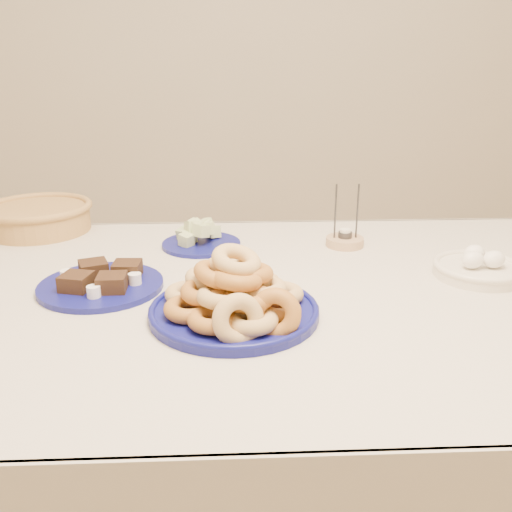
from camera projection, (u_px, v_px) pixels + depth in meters
name	position (u px, v px, depth m)	size (l,w,h in m)	color
dining_table	(255.00, 333.00, 1.30)	(1.71, 1.11, 0.75)	brown
donut_platter	(235.00, 298.00, 1.12)	(0.40, 0.40, 0.16)	navy
melon_plate	(200.00, 237.00, 1.56)	(0.25, 0.25, 0.07)	navy
brownie_plate	(101.00, 282.00, 1.27)	(0.29, 0.29, 0.05)	navy
wicker_basket	(38.00, 216.00, 1.68)	(0.40, 0.40, 0.08)	olive
candle_holder	(345.00, 240.00, 1.56)	(0.10, 0.10, 0.17)	tan
egg_bowl	(478.00, 268.00, 1.34)	(0.25, 0.25, 0.07)	silver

